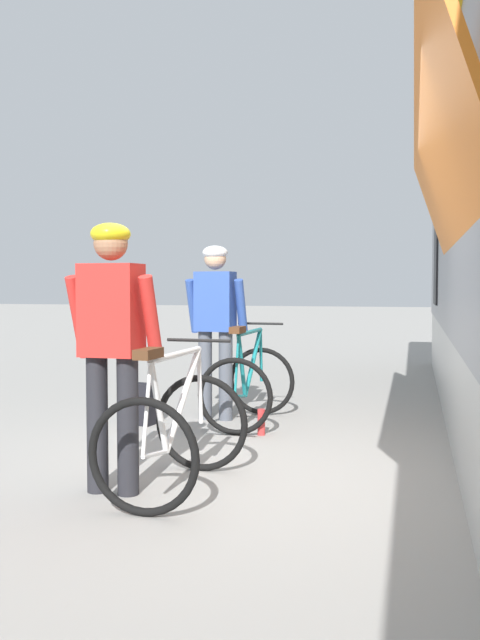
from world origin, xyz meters
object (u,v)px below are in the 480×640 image
cyclist_near_in_red (112,333)px  backpack_on_platform (140,404)px  cyclist_far_in_blue (215,316)px  bicycle_far_teal (249,384)px  bicycle_near_white (175,431)px  water_bottle_near_the_bikes (261,422)px

cyclist_near_in_red → backpack_on_platform: cyclist_near_in_red is taller
cyclist_far_in_blue → bicycle_far_teal: 0.78m
bicycle_near_white → water_bottle_near_the_bikes: size_ratio=4.59×
cyclist_far_in_blue → water_bottle_near_the_bikes: 1.26m
bicycle_near_white → water_bottle_near_the_bikes: bicycle_near_white is taller
bicycle_far_teal → cyclist_near_in_red: bearing=-98.3°
bicycle_near_white → backpack_on_platform: (-1.07, 1.96, -0.20)m
cyclist_far_in_blue → bicycle_near_white: size_ratio=1.61×
cyclist_far_in_blue → bicycle_near_white: (0.43, -2.38, -0.65)m
cyclist_far_in_blue → water_bottle_near_the_bikes: bearing=-44.2°
cyclist_far_in_blue → backpack_on_platform: 1.15m
bicycle_far_teal → water_bottle_near_the_bikes: (0.22, -0.44, -0.28)m
backpack_on_platform → bicycle_near_white: bearing=-51.3°
bicycle_far_teal → backpack_on_platform: 1.08m
cyclist_far_in_blue → water_bottle_near_the_bikes: cyclist_far_in_blue is taller
bicycle_far_teal → backpack_on_platform: bicycle_far_teal is taller
cyclist_near_in_red → bicycle_far_teal: size_ratio=1.63×
cyclist_near_in_red → bicycle_near_white: cyclist_near_in_red is taller
cyclist_near_in_red → water_bottle_near_the_bikes: bearing=73.5°
cyclist_far_in_blue → water_bottle_near_the_bikes: (0.61, -0.59, -0.94)m
bicycle_near_white → backpack_on_platform: bicycle_near_white is taller
cyclist_near_in_red → backpack_on_platform: bearing=108.2°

